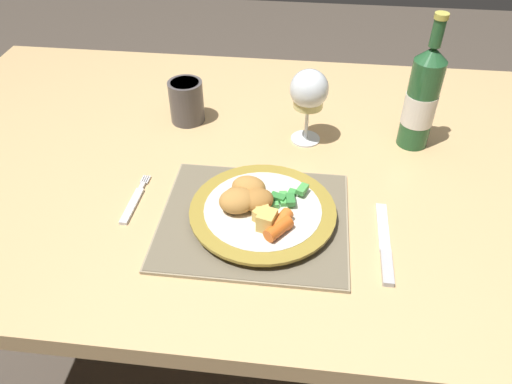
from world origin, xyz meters
The scene contains 13 objects.
ground_plane centered at (0.00, 0.00, 0.00)m, with size 6.00×6.00×0.00m, color #4C4238.
dining_table centered at (0.00, 0.00, 0.66)m, with size 1.56×0.89×0.74m.
placemat centered at (-0.03, -0.18, 0.74)m, with size 0.32×0.28×0.01m.
dinner_plate centered at (-0.01, -0.18, 0.76)m, with size 0.25×0.25×0.02m.
breaded_croquettes centered at (-0.04, -0.17, 0.78)m, with size 0.10×0.10×0.04m.
green_beans_pile centered at (0.03, -0.15, 0.77)m, with size 0.07×0.06×0.02m.
glazed_carrots centered at (0.02, -0.22, 0.78)m, with size 0.05×0.07×0.02m.
fork centered at (-0.24, -0.16, 0.74)m, with size 0.02×0.13×0.01m.
table_knife centered at (0.19, -0.22, 0.74)m, with size 0.02×0.18×0.01m.
wine_glass centered at (0.05, 0.08, 0.85)m, with size 0.08×0.08×0.16m.
bottle centered at (0.27, 0.09, 0.84)m, with size 0.06×0.06×0.27m.
roast_potatoes centered at (0.00, -0.21, 0.78)m, with size 0.04×0.05×0.03m.
drinking_cup centered at (-0.21, 0.12, 0.79)m, with size 0.07×0.07×0.09m.
Camera 1 is at (0.05, -0.79, 1.33)m, focal length 35.00 mm.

